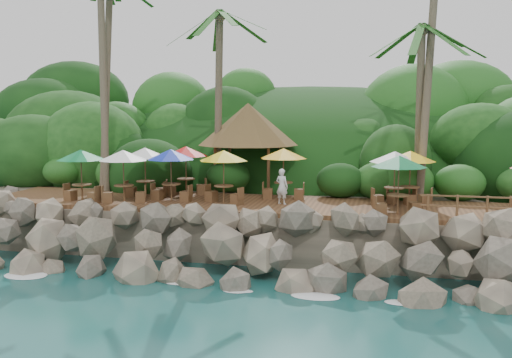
# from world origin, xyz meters

# --- Properties ---
(ground) EXTENTS (140.00, 140.00, 0.00)m
(ground) POSITION_xyz_m (0.00, 0.00, 0.00)
(ground) COLOR #19514F
(ground) RESTS_ON ground
(land_base) EXTENTS (32.00, 25.20, 2.10)m
(land_base) POSITION_xyz_m (0.00, 16.00, 1.05)
(land_base) COLOR gray
(land_base) RESTS_ON ground
(jungle_hill) EXTENTS (44.80, 28.00, 15.40)m
(jungle_hill) POSITION_xyz_m (0.00, 23.50, 0.00)
(jungle_hill) COLOR #143811
(jungle_hill) RESTS_ON ground
(seawall) EXTENTS (29.00, 4.00, 2.30)m
(seawall) POSITION_xyz_m (0.00, 2.00, 1.15)
(seawall) COLOR gray
(seawall) RESTS_ON ground
(terrace) EXTENTS (26.00, 5.00, 0.20)m
(terrace) POSITION_xyz_m (0.00, 6.00, 2.20)
(terrace) COLOR brown
(terrace) RESTS_ON land_base
(jungle_foliage) EXTENTS (44.00, 16.00, 12.00)m
(jungle_foliage) POSITION_xyz_m (0.00, 15.00, 0.00)
(jungle_foliage) COLOR #143811
(jungle_foliage) RESTS_ON ground
(foam_line) EXTENTS (25.20, 0.80, 0.06)m
(foam_line) POSITION_xyz_m (0.00, 0.30, 0.03)
(foam_line) COLOR white
(foam_line) RESTS_ON ground
(palapa) EXTENTS (5.36, 5.36, 4.60)m
(palapa) POSITION_xyz_m (-1.37, 10.07, 5.79)
(palapa) COLOR brown
(palapa) RESTS_ON ground
(dining_clusters) EXTENTS (22.01, 5.44, 2.44)m
(dining_clusters) POSITION_xyz_m (0.31, 5.85, 4.33)
(dining_clusters) COLOR brown
(dining_clusters) RESTS_ON terrace
(waiter) EXTENTS (0.69, 0.58, 1.63)m
(waiter) POSITION_xyz_m (1.25, 5.80, 3.12)
(waiter) COLOR silver
(waiter) RESTS_ON terrace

